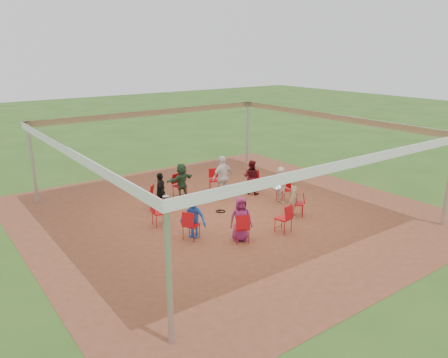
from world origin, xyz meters
TOP-DOWN VIEW (x-y plane):
  - ground at (0.00, 0.00)m, footprint 80.00×80.00m
  - dirt_patch at (0.00, 0.00)m, footprint 13.00×13.00m
  - tent at (0.00, 0.00)m, footprint 10.33×10.33m
  - chair_0 at (2.40, -0.32)m, footprint 0.49×0.47m
  - chair_1 at (2.13, 1.15)m, footprint 0.59×0.58m
  - chair_2 at (1.05, 2.18)m, footprint 0.57×0.58m
  - chair_3 at (-0.43, 2.38)m, footprint 0.49×0.51m
  - chair_4 at (-1.75, 1.67)m, footprint 0.61×0.61m
  - chair_5 at (-2.40, 0.32)m, footprint 0.49×0.47m
  - chair_6 at (-2.13, -1.15)m, footprint 0.59×0.58m
  - chair_7 at (-1.05, -2.18)m, footprint 0.57×0.58m
  - chair_8 at (0.43, -2.38)m, footprint 0.49×0.51m
  - chair_9 at (1.75, -1.67)m, footprint 0.61×0.61m
  - person_seated_0 at (2.28, -0.31)m, footprint 0.39×0.53m
  - person_seated_1 at (2.02, 1.09)m, footprint 0.64×0.76m
  - person_seated_2 at (-0.41, 2.26)m, footprint 1.31×0.68m
  - person_seated_3 at (-1.66, 1.59)m, footprint 0.84×0.85m
  - person_seated_4 at (-2.02, -1.09)m, footprint 0.79×0.97m
  - person_seated_5 at (-1.00, -2.07)m, footprint 0.75×0.62m
  - person_seated_6 at (1.66, -1.59)m, footprint 0.57×0.58m
  - standing_person at (0.81, 1.30)m, footprint 0.99×0.53m
  - cable_coil at (-0.10, 0.17)m, footprint 0.34×0.34m
  - laptop at (2.12, -0.28)m, footprint 0.28×0.33m

SIDE VIEW (x-z plane):
  - ground at x=0.00m, z-range 0.00..0.00m
  - dirt_patch at x=0.00m, z-range 0.01..0.01m
  - cable_coil at x=-0.10m, z-range 0.01..0.04m
  - chair_0 at x=2.40m, z-range 0.00..0.90m
  - chair_1 at x=2.13m, z-range 0.00..0.90m
  - chair_2 at x=1.05m, z-range 0.00..0.90m
  - chair_3 at x=-0.43m, z-range 0.00..0.90m
  - chair_4 at x=-1.75m, z-range 0.00..0.90m
  - chair_5 at x=-2.40m, z-range 0.00..0.90m
  - chair_6 at x=-2.13m, z-range 0.00..0.90m
  - chair_7 at x=-1.05m, z-range 0.00..0.90m
  - chair_8 at x=0.43m, z-range 0.00..0.90m
  - chair_9 at x=1.75m, z-range 0.00..0.90m
  - laptop at x=2.12m, z-range 0.53..0.74m
  - person_seated_0 at x=2.28m, z-range 0.01..1.35m
  - person_seated_1 at x=2.02m, z-range 0.01..1.35m
  - person_seated_2 at x=-0.41m, z-range 0.01..1.35m
  - person_seated_3 at x=-1.66m, z-range 0.01..1.35m
  - person_seated_4 at x=-2.02m, z-range 0.01..1.35m
  - person_seated_5 at x=-1.00m, z-range 0.01..1.35m
  - person_seated_6 at x=1.66m, z-range 0.01..1.35m
  - standing_person at x=0.81m, z-range 0.01..1.66m
  - tent at x=0.00m, z-range 0.87..3.87m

